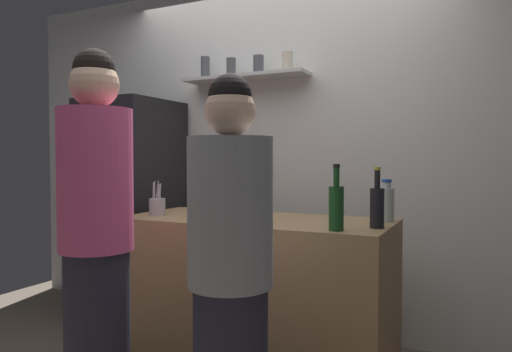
{
  "coord_description": "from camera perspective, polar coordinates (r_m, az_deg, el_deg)",
  "views": [
    {
      "loc": [
        1.34,
        -1.99,
        1.25
      ],
      "look_at": [
        0.13,
        0.5,
        1.15
      ],
      "focal_mm": 32.95,
      "sensor_mm": 36.0,
      "label": 1
    }
  ],
  "objects": [
    {
      "name": "back_wall_assembly",
      "position": [
        3.5,
        3.35,
        2.94
      ],
      "size": [
        4.8,
        0.32,
        2.6
      ],
      "color": "white",
      "rests_on": "ground"
    },
    {
      "name": "refrigerator",
      "position": [
        3.76,
        -14.81,
        -4.13
      ],
      "size": [
        0.6,
        0.69,
        1.7
      ],
      "color": "black",
      "rests_on": "ground"
    },
    {
      "name": "counter",
      "position": [
        2.88,
        0.0,
        -14.09
      ],
      "size": [
        1.57,
        0.71,
        0.9
      ],
      "primitive_type": "cube",
      "color": "#9E7A51",
      "rests_on": "ground"
    },
    {
      "name": "baking_pan",
      "position": [
        2.9,
        -4.14,
        -4.37
      ],
      "size": [
        0.34,
        0.24,
        0.05
      ],
      "primitive_type": "cube",
      "color": "gray",
      "rests_on": "counter"
    },
    {
      "name": "utensil_holder",
      "position": [
        2.99,
        -11.91,
        -3.64
      ],
      "size": [
        0.1,
        0.1,
        0.22
      ],
      "color": "#B2B2B7",
      "rests_on": "counter"
    },
    {
      "name": "wine_bottle_pale_glass",
      "position": [
        2.6,
        -1.95,
        -3.38
      ],
      "size": [
        0.08,
        0.08,
        0.27
      ],
      "color": "#B2BFB2",
      "rests_on": "counter"
    },
    {
      "name": "wine_bottle_dark_glass",
      "position": [
        2.46,
        14.48,
        -3.51
      ],
      "size": [
        0.07,
        0.07,
        0.31
      ],
      "color": "black",
      "rests_on": "counter"
    },
    {
      "name": "wine_bottle_green_glass",
      "position": [
        2.33,
        9.72,
        -3.6
      ],
      "size": [
        0.07,
        0.07,
        0.33
      ],
      "color": "#19471E",
      "rests_on": "counter"
    },
    {
      "name": "water_bottle_plastic",
      "position": [
        2.72,
        15.56,
        -3.21
      ],
      "size": [
        0.08,
        0.08,
        0.24
      ],
      "color": "silver",
      "rests_on": "counter"
    },
    {
      "name": "person_grey_hoodie",
      "position": [
        1.91,
        -3.12,
        -12.24
      ],
      "size": [
        0.34,
        0.34,
        1.59
      ],
      "rotation": [
        0.0,
        0.0,
        1.43
      ],
      "color": "#262633",
      "rests_on": "ground"
    },
    {
      "name": "person_pink_top",
      "position": [
        2.32,
        -18.81,
        -7.29
      ],
      "size": [
        0.34,
        0.34,
        1.76
      ],
      "rotation": [
        0.0,
        0.0,
        0.11
      ],
      "color": "#262633",
      "rests_on": "ground"
    }
  ]
}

